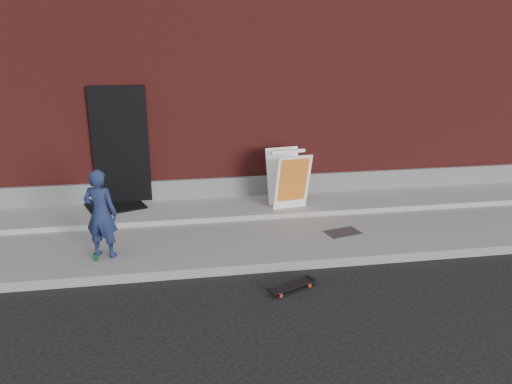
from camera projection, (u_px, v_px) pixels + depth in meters
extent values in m
plane|color=black|center=(286.00, 271.00, 7.60)|extent=(80.00, 80.00, 0.00)
cube|color=gray|center=(268.00, 230.00, 8.98)|extent=(20.00, 3.00, 0.15)
cube|color=gray|center=(259.00, 206.00, 9.78)|extent=(20.00, 1.20, 0.10)
cube|color=#5D1A19|center=(231.00, 69.00, 13.38)|extent=(20.00, 8.00, 5.00)
cube|color=slate|center=(255.00, 186.00, 10.24)|extent=(20.00, 0.10, 0.40)
cube|color=black|center=(121.00, 145.00, 9.54)|extent=(1.05, 0.12, 2.25)
imported|color=#1A244A|center=(101.00, 214.00, 7.55)|extent=(0.59, 0.48, 1.40)
cylinder|color=red|center=(302.00, 281.00, 7.25)|extent=(0.06, 0.05, 0.05)
cylinder|color=red|center=(310.00, 285.00, 7.12)|extent=(0.06, 0.05, 0.05)
cylinder|color=red|center=(274.00, 291.00, 6.98)|extent=(0.06, 0.05, 0.05)
cylinder|color=red|center=(281.00, 296.00, 6.85)|extent=(0.06, 0.05, 0.05)
cube|color=#A9A9AE|center=(306.00, 281.00, 7.17)|extent=(0.11, 0.17, 0.02)
cube|color=#A9A9AE|center=(277.00, 291.00, 6.90)|extent=(0.11, 0.17, 0.02)
cube|color=black|center=(292.00, 285.00, 7.03)|extent=(0.75, 0.48, 0.02)
cube|color=white|center=(292.00, 183.00, 9.29)|extent=(0.70, 0.39, 1.08)
cube|color=white|center=(283.00, 176.00, 9.73)|extent=(0.70, 0.39, 1.08)
cube|color=yellow|center=(293.00, 186.00, 9.28)|extent=(0.58, 0.30, 0.86)
cube|color=white|center=(288.00, 151.00, 9.34)|extent=(0.66, 0.15, 0.06)
cylinder|color=#197E37|center=(96.00, 257.00, 7.58)|extent=(0.07, 0.07, 0.12)
cube|color=black|center=(116.00, 206.00, 9.62)|extent=(1.24, 1.13, 0.03)
cube|color=#4D4C51|center=(343.00, 233.00, 8.63)|extent=(0.64, 0.49, 0.02)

